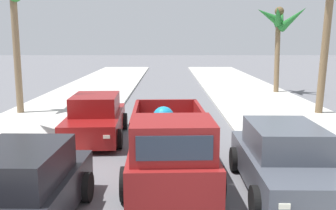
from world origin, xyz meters
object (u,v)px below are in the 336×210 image
object	(u,v)px
car_left_near	(283,161)
palm_tree_right_mid	(279,22)
pickup_truck	(168,148)
car_right_near	(16,194)
car_left_mid	(94,119)

from	to	relation	value
car_left_near	palm_tree_right_mid	world-z (taller)	palm_tree_right_mid
pickup_truck	car_left_near	bearing A→B (deg)	-16.46
pickup_truck	car_right_near	xyz separation A→B (m)	(-2.73, -2.60, -0.07)
pickup_truck	palm_tree_right_mid	distance (m)	16.82
pickup_truck	car_left_mid	distance (m)	4.62
pickup_truck	car_right_near	world-z (taller)	pickup_truck
pickup_truck	car_left_mid	xyz separation A→B (m)	(-2.58, 3.83, -0.07)
car_left_near	palm_tree_right_mid	distance (m)	16.65
car_right_near	palm_tree_right_mid	distance (m)	20.33
car_left_mid	palm_tree_right_mid	world-z (taller)	palm_tree_right_mid
car_left_near	palm_tree_right_mid	xyz separation A→B (m)	(4.39, 15.60, 3.83)
car_right_near	car_left_near	bearing A→B (deg)	18.94
car_left_mid	palm_tree_right_mid	size ratio (longest dim) A/B	0.78
pickup_truck	car_right_near	size ratio (longest dim) A/B	1.23
pickup_truck	palm_tree_right_mid	world-z (taller)	palm_tree_right_mid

